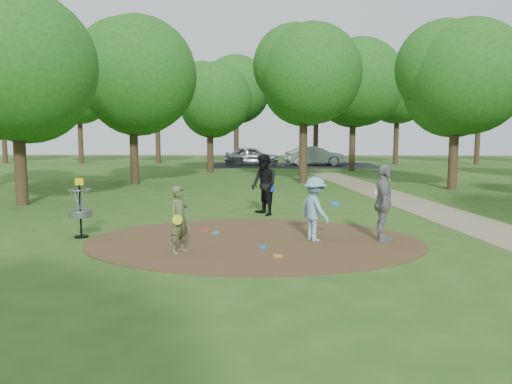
{
  "coord_description": "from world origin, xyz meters",
  "views": [
    {
      "loc": [
        0.55,
        -12.21,
        2.68
      ],
      "look_at": [
        0.0,
        1.2,
        1.1
      ],
      "focal_mm": 35.0,
      "sensor_mm": 36.0,
      "label": 1
    }
  ],
  "objects": [
    {
      "name": "car_left",
      "position": [
        -1.55,
        30.02,
        0.79
      ],
      "size": [
        4.81,
        2.39,
        1.57
      ],
      "primitive_type": "imported",
      "rotation": [
        0.0,
        0.0,
        1.69
      ],
      "color": "#9EA2A5",
      "rests_on": "ground"
    },
    {
      "name": "player_waiting_with_disc",
      "position": [
        3.2,
        0.11,
        0.97
      ],
      "size": [
        0.6,
        1.18,
        1.93
      ],
      "color": "gray",
      "rests_on": "ground"
    },
    {
      "name": "dirt_clearing",
      "position": [
        0.0,
        0.0,
        0.01
      ],
      "size": [
        8.4,
        8.4,
        0.02
      ],
      "primitive_type": "cylinder",
      "color": "#47301C",
      "rests_on": "ground"
    },
    {
      "name": "disc_ground_blue",
      "position": [
        0.23,
        -0.74,
        0.03
      ],
      "size": [
        0.22,
        0.22,
        0.02
      ],
      "primitive_type": "cylinder",
      "color": "blue",
      "rests_on": "dirt_clearing"
    },
    {
      "name": "footpath",
      "position": [
        6.5,
        2.0,
        0.01
      ],
      "size": [
        7.55,
        39.89,
        0.01
      ],
      "primitive_type": "cube",
      "rotation": [
        0.0,
        0.0,
        0.14
      ],
      "color": "#8C7A5B",
      "rests_on": "ground"
    },
    {
      "name": "tree_ring",
      "position": [
        2.13,
        7.8,
        5.26
      ],
      "size": [
        36.69,
        45.92,
        9.16
      ],
      "color": "#332316",
      "rests_on": "ground"
    },
    {
      "name": "disc_ground_orange",
      "position": [
        0.59,
        -1.59,
        0.03
      ],
      "size": [
        0.22,
        0.22,
        0.02
      ],
      "primitive_type": "cylinder",
      "color": "orange",
      "rests_on": "dirt_clearing"
    },
    {
      "name": "player_walking_with_disc",
      "position": [
        0.14,
        4.05,
        1.01
      ],
      "size": [
        1.16,
        1.23,
        2.02
      ],
      "color": "black",
      "rests_on": "ground"
    },
    {
      "name": "disc_golf_basket",
      "position": [
        -4.5,
        0.3,
        0.87
      ],
      "size": [
        0.63,
        0.63,
        1.54
      ],
      "color": "black",
      "rests_on": "ground"
    },
    {
      "name": "player_throwing_with_disc",
      "position": [
        1.52,
        0.15,
        0.8
      ],
      "size": [
        1.12,
        1.2,
        1.61
      ],
      "color": "#82ADC2",
      "rests_on": "ground"
    },
    {
      "name": "disc_ground_red",
      "position": [
        -1.39,
        1.19,
        0.03
      ],
      "size": [
        0.22,
        0.22,
        0.02
      ],
      "primitive_type": "cylinder",
      "color": "red",
      "rests_on": "dirt_clearing"
    },
    {
      "name": "car_right",
      "position": [
        3.79,
        29.86,
        0.8
      ],
      "size": [
        5.11,
        2.59,
        1.61
      ],
      "primitive_type": "imported",
      "rotation": [
        0.0,
        0.0,
        1.76
      ],
      "color": "#A2A5A9",
      "rests_on": "ground"
    },
    {
      "name": "disc_ground_cyan",
      "position": [
        -1.07,
        0.88,
        0.03
      ],
      "size": [
        0.22,
        0.22,
        0.02
      ],
      "primitive_type": "cylinder",
      "color": "#1A88D7",
      "rests_on": "dirt_clearing"
    },
    {
      "name": "parking_lot",
      "position": [
        2.0,
        30.0,
        0.0
      ],
      "size": [
        14.0,
        8.0,
        0.01
      ],
      "primitive_type": "cube",
      "color": "black",
      "rests_on": "ground"
    },
    {
      "name": "player_observer_with_disc",
      "position": [
        -1.61,
        -1.32,
        0.77
      ],
      "size": [
        0.59,
        0.67,
        1.53
      ],
      "color": "#526138",
      "rests_on": "ground"
    },
    {
      "name": "ground",
      "position": [
        0.0,
        0.0,
        0.0
      ],
      "size": [
        100.0,
        100.0,
        0.0
      ],
      "primitive_type": "plane",
      "color": "#2D5119",
      "rests_on": "ground"
    }
  ]
}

